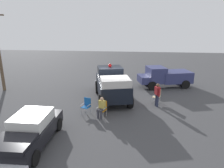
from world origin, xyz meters
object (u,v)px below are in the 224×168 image
(classic_hot_rod, at_px, (30,131))
(parked_pickup, at_px, (165,76))
(spectator_standing, at_px, (157,93))
(lawn_chair_near_truck, at_px, (103,107))
(spectator_seated, at_px, (101,107))
(lawn_chair_by_car, at_px, (87,104))
(lawn_chair_spare, at_px, (158,96))
(vintage_fire_truck, at_px, (112,84))

(classic_hot_rod, xyz_separation_m, parked_pickup, (-10.51, 7.61, 0.24))
(parked_pickup, bearing_deg, spectator_standing, -13.33)
(parked_pickup, height_order, spectator_standing, parked_pickup)
(lawn_chair_near_truck, relative_size, spectator_seated, 0.79)
(classic_hot_rod, relative_size, lawn_chair_by_car, 4.33)
(classic_hot_rod, height_order, spectator_standing, spectator_standing)
(classic_hot_rod, bearing_deg, lawn_chair_spare, 133.35)
(vintage_fire_truck, height_order, spectator_seated, vintage_fire_truck)
(parked_pickup, xyz_separation_m, spectator_standing, (4.91, -1.16, -0.02))
(vintage_fire_truck, relative_size, spectator_standing, 3.77)
(parked_pickup, bearing_deg, vintage_fire_truck, -50.96)
(lawn_chair_near_truck, relative_size, lawn_chair_spare, 1.00)
(lawn_chair_spare, bearing_deg, lawn_chair_near_truck, -53.86)
(classic_hot_rod, xyz_separation_m, lawn_chair_near_truck, (-3.53, 2.90, -0.16))
(parked_pickup, relative_size, spectator_seated, 3.96)
(spectator_seated, bearing_deg, lawn_chair_near_truck, 160.15)
(parked_pickup, bearing_deg, spectator_seated, -33.77)
(parked_pickup, bearing_deg, classic_hot_rod, -35.91)
(spectator_standing, bearing_deg, vintage_fire_truck, -110.19)
(vintage_fire_truck, relative_size, classic_hot_rod, 1.43)
(spectator_seated, bearing_deg, spectator_standing, 121.44)
(classic_hot_rod, xyz_separation_m, lawn_chair_spare, (-6.21, 6.57, -0.16))
(lawn_chair_near_truck, bearing_deg, parked_pickup, 146.01)
(lawn_chair_spare, relative_size, spectator_seated, 0.79)
(vintage_fire_truck, xyz_separation_m, classic_hot_rod, (6.83, -3.08, -0.45))
(vintage_fire_truck, bearing_deg, lawn_chair_near_truck, -3.05)
(vintage_fire_truck, bearing_deg, spectator_standing, 69.81)
(lawn_chair_near_truck, bearing_deg, spectator_seated, -19.85)
(lawn_chair_spare, relative_size, spectator_standing, 0.61)
(lawn_chair_by_car, xyz_separation_m, lawn_chair_spare, (-2.30, 4.78, 0.00))
(parked_pickup, relative_size, spectator_standing, 3.05)
(parked_pickup, height_order, spectator_seated, parked_pickup)
(lawn_chair_spare, distance_m, spectator_seated, 4.66)
(vintage_fire_truck, distance_m, parked_pickup, 5.84)
(vintage_fire_truck, relative_size, lawn_chair_near_truck, 6.18)
(vintage_fire_truck, height_order, classic_hot_rod, vintage_fire_truck)
(classic_hot_rod, relative_size, parked_pickup, 0.87)
(classic_hot_rod, height_order, lawn_chair_near_truck, classic_hot_rod)
(parked_pickup, distance_m, spectator_standing, 5.05)
(parked_pickup, distance_m, lawn_chair_spare, 4.44)
(vintage_fire_truck, distance_m, lawn_chair_near_truck, 3.37)
(vintage_fire_truck, xyz_separation_m, spectator_seated, (3.43, -0.22, -0.50))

